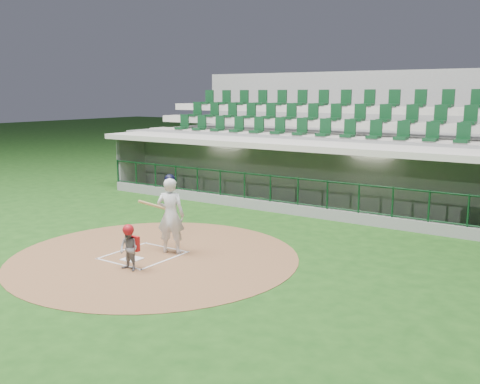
# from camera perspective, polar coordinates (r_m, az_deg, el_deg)

# --- Properties ---
(ground) EXTENTS (120.00, 120.00, 0.00)m
(ground) POSITION_cam_1_polar(r_m,az_deg,el_deg) (14.01, -9.40, -6.43)
(ground) COLOR #184012
(ground) RESTS_ON ground
(dirt_circle) EXTENTS (7.20, 7.20, 0.01)m
(dirt_circle) POSITION_cam_1_polar(r_m,az_deg,el_deg) (13.68, -9.06, -6.82)
(dirt_circle) COLOR brown
(dirt_circle) RESTS_ON ground
(home_plate) EXTENTS (0.43, 0.43, 0.02)m
(home_plate) POSITION_cam_1_polar(r_m,az_deg,el_deg) (13.53, -11.45, -7.02)
(home_plate) COLOR silver
(home_plate) RESTS_ON dirt_circle
(batter_box_chalk) EXTENTS (1.55, 1.80, 0.01)m
(batter_box_chalk) POSITION_cam_1_polar(r_m,az_deg,el_deg) (13.80, -10.27, -6.65)
(batter_box_chalk) COLOR white
(batter_box_chalk) RESTS_ON ground
(dugout_structure) EXTENTS (16.40, 3.70, 3.00)m
(dugout_structure) POSITION_cam_1_polar(r_m,az_deg,el_deg) (20.03, 6.14, 1.56)
(dugout_structure) COLOR gray
(dugout_structure) RESTS_ON ground
(seating_deck) EXTENTS (17.00, 6.72, 5.15)m
(seating_deck) POSITION_cam_1_polar(r_m,az_deg,el_deg) (22.74, 9.69, 3.72)
(seating_deck) COLOR gray
(seating_deck) RESTS_ON ground
(batter) EXTENTS (0.96, 1.00, 2.04)m
(batter) POSITION_cam_1_polar(r_m,az_deg,el_deg) (13.67, -7.42, -2.37)
(batter) COLOR silver
(batter) RESTS_ON dirt_circle
(catcher) EXTENTS (0.51, 0.40, 1.09)m
(catcher) POSITION_cam_1_polar(r_m,az_deg,el_deg) (12.60, -11.74, -5.79)
(catcher) COLOR gray
(catcher) RESTS_ON dirt_circle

